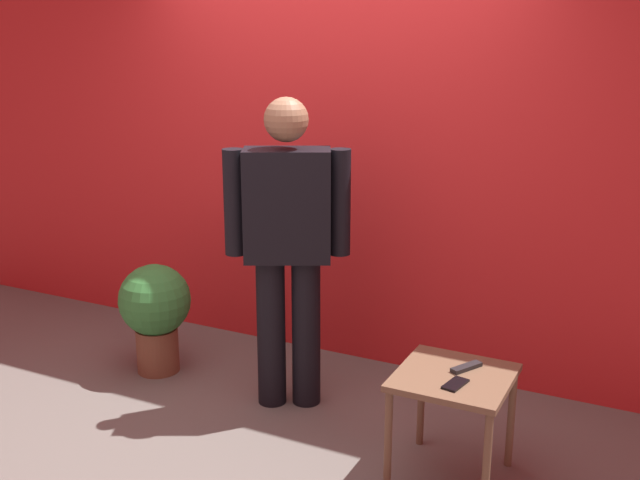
% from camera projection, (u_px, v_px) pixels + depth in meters
% --- Properties ---
extents(ground_plane, '(12.00, 12.00, 0.00)m').
position_uv_depth(ground_plane, '(226.00, 439.00, 4.03)').
color(ground_plane, '#59544F').
extents(back_wall_red, '(6.09, 0.12, 2.94)m').
position_uv_depth(back_wall_red, '(335.00, 128.00, 4.77)').
color(back_wall_red, red).
rests_on(back_wall_red, ground_plane).
extents(standing_person, '(0.66, 0.41, 1.73)m').
position_uv_depth(standing_person, '(288.00, 239.00, 4.18)').
color(standing_person, black).
rests_on(standing_person, ground_plane).
extents(side_table, '(0.52, 0.52, 0.53)m').
position_uv_depth(side_table, '(453.00, 390.00, 3.58)').
color(side_table, brown).
rests_on(side_table, ground_plane).
extents(cell_phone, '(0.10, 0.15, 0.01)m').
position_uv_depth(cell_phone, '(455.00, 384.00, 3.45)').
color(cell_phone, black).
rests_on(cell_phone, side_table).
extents(tv_remote, '(0.12, 0.17, 0.02)m').
position_uv_depth(tv_remote, '(466.00, 367.00, 3.61)').
color(tv_remote, black).
rests_on(tv_remote, side_table).
extents(potted_plant, '(0.44, 0.44, 0.69)m').
position_uv_depth(potted_plant, '(155.00, 309.00, 4.73)').
color(potted_plant, brown).
rests_on(potted_plant, ground_plane).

